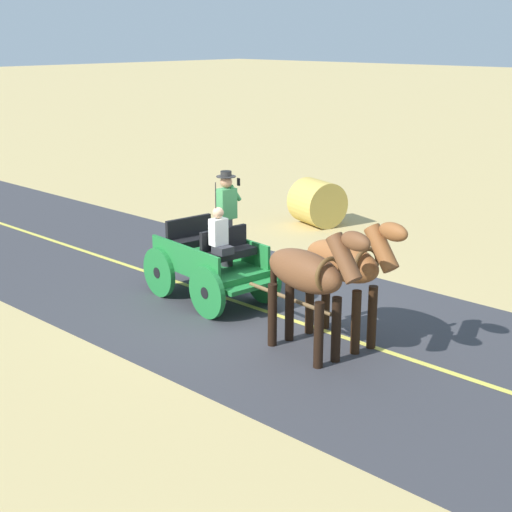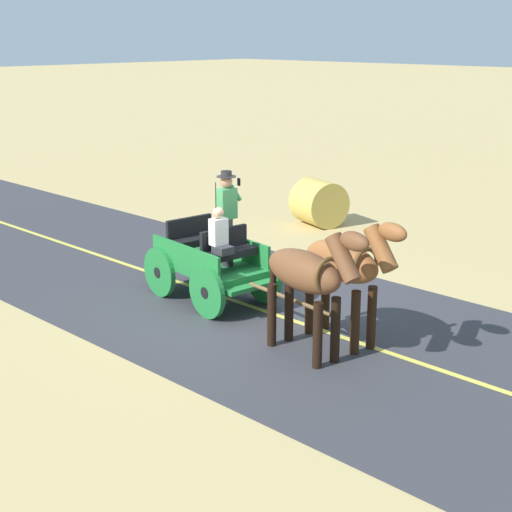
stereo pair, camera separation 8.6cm
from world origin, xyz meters
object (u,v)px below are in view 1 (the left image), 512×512
object	(u,v)px
horse_drawn_carriage	(213,259)
hay_bale	(317,203)
horse_near_side	(347,265)
horse_off_side	(309,275)

from	to	relation	value
horse_drawn_carriage	hay_bale	bearing A→B (deg)	-158.63
horse_near_side	horse_off_side	size ratio (longest dim) A/B	1.00
horse_off_side	horse_drawn_carriage	bearing A→B (deg)	-104.16
horse_off_side	hay_bale	size ratio (longest dim) A/B	1.84
horse_off_side	horse_near_side	bearing A→B (deg)	173.74
horse_drawn_carriage	hay_bale	distance (m)	6.39
horse_off_side	hay_bale	distance (m)	8.56
horse_drawn_carriage	hay_bale	size ratio (longest dim) A/B	3.76
horse_near_side	horse_off_side	bearing A→B (deg)	-6.26
horse_near_side	hay_bale	distance (m)	8.00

